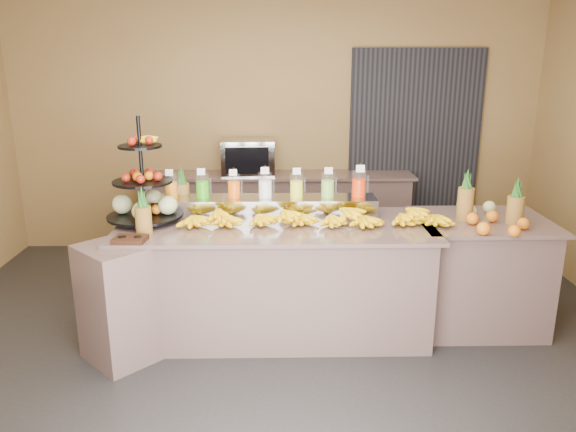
{
  "coord_description": "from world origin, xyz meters",
  "views": [
    {
      "loc": [
        0.02,
        -3.96,
        2.23
      ],
      "look_at": [
        0.1,
        0.3,
        1.0
      ],
      "focal_mm": 35.0,
      "sensor_mm": 36.0,
      "label": 1
    }
  ],
  "objects_px": {
    "right_fruit_pile": "(492,215)",
    "oven_warmer": "(248,157)",
    "condiment_caddy": "(130,239)",
    "banana_heap": "(314,216)",
    "pitcher_tray": "(265,206)",
    "fruit_stand": "(148,195)"
  },
  "relations": [
    {
      "from": "condiment_caddy",
      "to": "oven_warmer",
      "type": "distance_m",
      "value": 2.48
    },
    {
      "from": "banana_heap",
      "to": "fruit_stand",
      "type": "relative_size",
      "value": 2.56
    },
    {
      "from": "banana_heap",
      "to": "right_fruit_pile",
      "type": "distance_m",
      "value": 1.4
    },
    {
      "from": "condiment_caddy",
      "to": "banana_heap",
      "type": "bearing_deg",
      "value": 16.31
    },
    {
      "from": "banana_heap",
      "to": "condiment_caddy",
      "type": "xyz_separation_m",
      "value": [
        -1.35,
        -0.4,
        -0.06
      ]
    },
    {
      "from": "pitcher_tray",
      "to": "condiment_caddy",
      "type": "relative_size",
      "value": 8.1
    },
    {
      "from": "fruit_stand",
      "to": "condiment_caddy",
      "type": "distance_m",
      "value": 0.55
    },
    {
      "from": "condiment_caddy",
      "to": "right_fruit_pile",
      "type": "bearing_deg",
      "value": 7.09
    },
    {
      "from": "banana_heap",
      "to": "right_fruit_pile",
      "type": "bearing_deg",
      "value": -2.18
    },
    {
      "from": "pitcher_tray",
      "to": "banana_heap",
      "type": "xyz_separation_m",
      "value": [
        0.39,
        -0.29,
        -0.0
      ]
    },
    {
      "from": "right_fruit_pile",
      "to": "oven_warmer",
      "type": "height_order",
      "value": "oven_warmer"
    },
    {
      "from": "oven_warmer",
      "to": "banana_heap",
      "type": "bearing_deg",
      "value": -74.82
    },
    {
      "from": "banana_heap",
      "to": "condiment_caddy",
      "type": "bearing_deg",
      "value": -163.69
    },
    {
      "from": "pitcher_tray",
      "to": "condiment_caddy",
      "type": "bearing_deg",
      "value": -144.52
    },
    {
      "from": "pitcher_tray",
      "to": "right_fruit_pile",
      "type": "relative_size",
      "value": 3.68
    },
    {
      "from": "pitcher_tray",
      "to": "oven_warmer",
      "type": "height_order",
      "value": "oven_warmer"
    },
    {
      "from": "condiment_caddy",
      "to": "oven_warmer",
      "type": "height_order",
      "value": "oven_warmer"
    },
    {
      "from": "right_fruit_pile",
      "to": "pitcher_tray",
      "type": "bearing_deg",
      "value": 169.05
    },
    {
      "from": "pitcher_tray",
      "to": "banana_heap",
      "type": "relative_size",
      "value": 0.86
    },
    {
      "from": "oven_warmer",
      "to": "fruit_stand",
      "type": "bearing_deg",
      "value": -113.0
    },
    {
      "from": "banana_heap",
      "to": "oven_warmer",
      "type": "distance_m",
      "value": 2.06
    },
    {
      "from": "right_fruit_pile",
      "to": "fruit_stand",
      "type": "bearing_deg",
      "value": 176.48
    }
  ]
}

